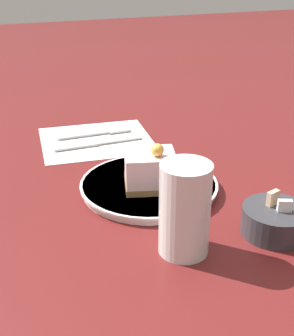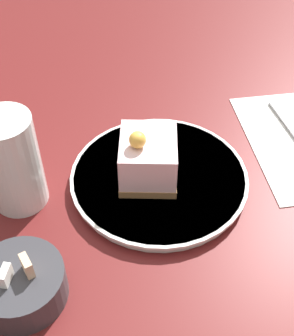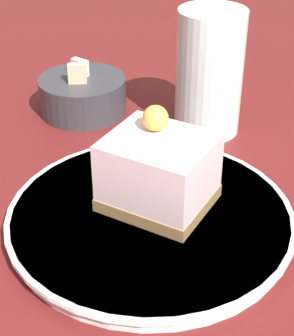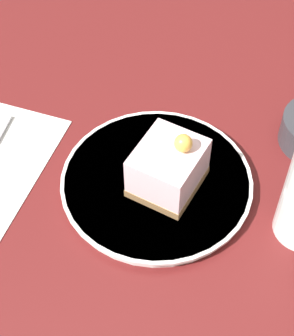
# 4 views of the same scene
# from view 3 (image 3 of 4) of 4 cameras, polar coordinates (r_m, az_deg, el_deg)

# --- Properties ---
(ground_plane) EXTENTS (4.00, 4.00, 0.00)m
(ground_plane) POSITION_cam_3_polar(r_m,az_deg,el_deg) (0.45, 1.67, -8.62)
(ground_plane) COLOR #5B1919
(plate) EXTENTS (0.24, 0.24, 0.02)m
(plate) POSITION_cam_3_polar(r_m,az_deg,el_deg) (0.47, 0.33, -5.12)
(plate) COLOR silver
(plate) RESTS_ON ground_plane
(cake_slice) EXTENTS (0.09, 0.10, 0.08)m
(cake_slice) POSITION_cam_3_polar(r_m,az_deg,el_deg) (0.45, 1.18, -0.33)
(cake_slice) COLOR olive
(cake_slice) RESTS_ON plate
(sugar_bowl) EXTENTS (0.10, 0.10, 0.06)m
(sugar_bowl) POSITION_cam_3_polar(r_m,az_deg,el_deg) (0.64, -6.54, 7.41)
(sugar_bowl) COLOR #333338
(sugar_bowl) RESTS_ON ground_plane
(drinking_glass) EXTENTS (0.07, 0.07, 0.13)m
(drinking_glass) POSITION_cam_3_polar(r_m,az_deg,el_deg) (0.59, 6.00, 9.64)
(drinking_glass) COLOR silver
(drinking_glass) RESTS_ON ground_plane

